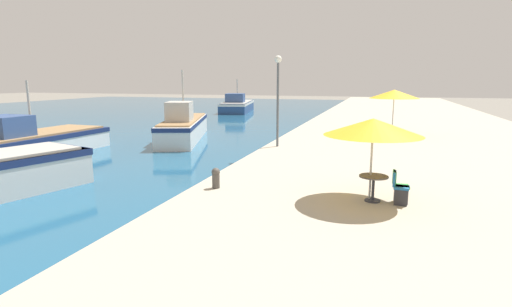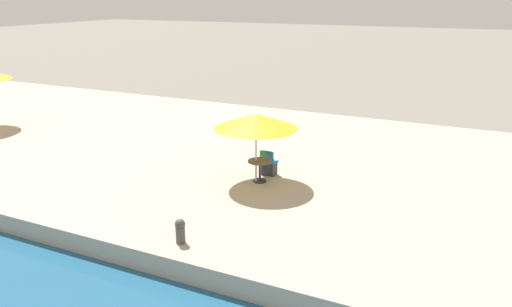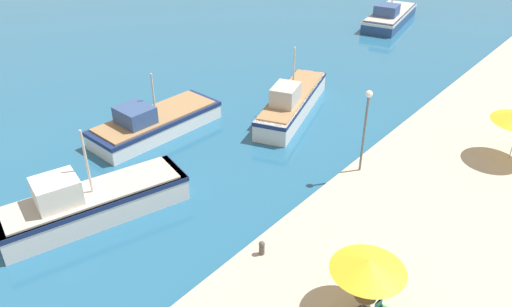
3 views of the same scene
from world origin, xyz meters
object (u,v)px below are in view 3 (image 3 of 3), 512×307
object	(u,v)px
cafe_umbrella_pink	(369,265)
fishing_boat_near	(91,202)
lamppost	(366,118)
mooring_bollard	(262,247)
cafe_table	(365,300)
fishing_boat_distant	(390,16)
fishing_boat_far	(292,102)
fishing_boat_mid	(155,122)

from	to	relation	value
cafe_umbrella_pink	fishing_boat_near	bearing A→B (deg)	-167.83
cafe_umbrella_pink	lamppost	world-z (taller)	lamppost
mooring_bollard	cafe_table	bearing A→B (deg)	0.30
fishing_boat_near	fishing_boat_distant	xyz separation A→B (m)	(-4.14, 38.65, -0.12)
fishing_boat_near	fishing_boat_far	world-z (taller)	fishing_boat_near
cafe_umbrella_pink	lamppost	bearing A→B (deg)	120.21
lamppost	mooring_bollard	bearing A→B (deg)	-89.16
fishing_boat_far	fishing_boat_near	bearing A→B (deg)	-110.99
fishing_boat_distant	fishing_boat_near	bearing A→B (deg)	-95.45
fishing_boat_near	lamppost	distance (m)	13.93
fishing_boat_mid	cafe_umbrella_pink	xyz separation A→B (m)	(17.18, -4.71, 1.90)
fishing_boat_far	fishing_boat_distant	xyz separation A→B (m)	(-4.76, 23.54, -0.11)
fishing_boat_mid	cafe_table	world-z (taller)	fishing_boat_mid
fishing_boat_near	cafe_table	xyz separation A→B (m)	(12.96, 2.68, 0.19)
cafe_umbrella_pink	fishing_boat_mid	bearing A→B (deg)	164.67
mooring_bollard	lamppost	bearing A→B (deg)	90.84
mooring_bollard	lamppost	distance (m)	8.81
fishing_boat_mid	cafe_table	size ratio (longest dim) A/B	10.64
mooring_bollard	lamppost	world-z (taller)	lamppost
mooring_bollard	fishing_boat_far	bearing A→B (deg)	121.32
mooring_bollard	fishing_boat_mid	bearing A→B (deg)	158.87
fishing_boat_mid	cafe_table	xyz separation A→B (m)	(17.27, -4.81, 0.34)
fishing_boat_distant	cafe_umbrella_pink	bearing A→B (deg)	-76.20
fishing_boat_near	fishing_boat_far	xyz separation A→B (m)	(0.61, 15.11, -0.02)
fishing_boat_near	fishing_boat_mid	world-z (taller)	fishing_boat_near
cafe_table	fishing_boat_near	bearing A→B (deg)	-168.32
mooring_bollard	fishing_boat_distant	bearing A→B (deg)	108.92
fishing_boat_mid	fishing_boat_distant	size ratio (longest dim) A/B	0.82
fishing_boat_mid	cafe_umbrella_pink	distance (m)	17.91
fishing_boat_distant	lamppost	world-z (taller)	lamppost
fishing_boat_distant	fishing_boat_far	bearing A→B (deg)	-90.15
fishing_boat_far	cafe_table	xyz separation A→B (m)	(12.35, -12.43, 0.21)
fishing_boat_far	lamppost	world-z (taller)	lamppost
fishing_boat_distant	cafe_umbrella_pink	world-z (taller)	fishing_boat_distant
fishing_boat_distant	mooring_bollard	world-z (taller)	fishing_boat_distant
cafe_table	mooring_bollard	bearing A→B (deg)	-179.70
cafe_umbrella_pink	lamppost	size ratio (longest dim) A/B	0.60
fishing_boat_near	mooring_bollard	world-z (taller)	fishing_boat_near
fishing_boat_far	fishing_boat_distant	size ratio (longest dim) A/B	0.93
fishing_boat_distant	mooring_bollard	size ratio (longest dim) A/B	15.84
fishing_boat_mid	fishing_boat_near	bearing A→B (deg)	-57.46
fishing_boat_near	fishing_boat_distant	world-z (taller)	fishing_boat_near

